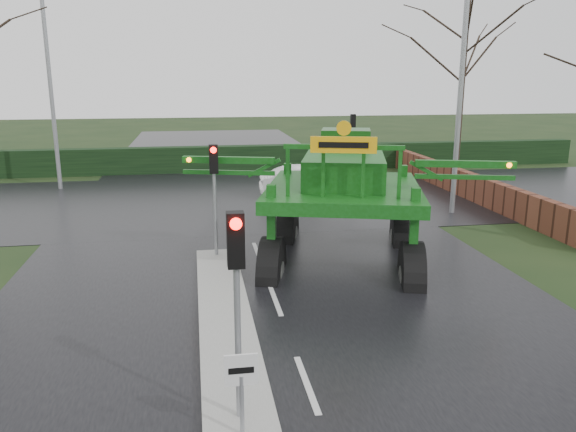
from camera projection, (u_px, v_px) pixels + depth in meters
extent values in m
plane|color=black|center=(307.00, 385.00, 10.20)|extent=(140.00, 140.00, 0.00)
cube|color=black|center=(251.00, 235.00, 19.77)|extent=(14.00, 80.00, 0.02)
cube|color=black|center=(237.00, 200.00, 25.51)|extent=(80.00, 12.00, 0.02)
cube|color=gray|center=(225.00, 318.00, 12.85)|extent=(1.20, 10.00, 0.16)
cube|color=black|center=(226.00, 159.00, 32.99)|extent=(44.00, 0.90, 1.50)
cube|color=#592D1E|center=(454.00, 180.00, 27.06)|extent=(0.40, 20.00, 1.20)
cylinder|color=gray|center=(242.00, 406.00, 8.40)|extent=(0.07, 0.07, 1.00)
cube|color=silver|center=(241.00, 370.00, 8.26)|extent=(0.50, 0.04, 0.50)
cube|color=black|center=(241.00, 371.00, 8.24)|extent=(0.38, 0.01, 0.10)
cylinder|color=gray|center=(238.00, 324.00, 8.62)|extent=(0.10, 0.10, 3.50)
cube|color=black|center=(236.00, 240.00, 8.29)|extent=(0.26, 0.22, 0.85)
sphere|color=#FF0C07|center=(236.00, 224.00, 8.10)|extent=(0.18, 0.18, 0.18)
cylinder|color=gray|center=(215.00, 204.00, 16.75)|extent=(0.10, 0.10, 3.50)
cube|color=black|center=(214.00, 159.00, 16.42)|extent=(0.26, 0.22, 0.85)
sphere|color=#FF0C07|center=(213.00, 150.00, 16.23)|extent=(0.18, 0.18, 0.18)
cylinder|color=gray|center=(352.00, 148.00, 29.97)|extent=(0.10, 0.10, 3.50)
cube|color=black|center=(353.00, 122.00, 29.64)|extent=(0.26, 0.22, 0.85)
sphere|color=#FF0C07|center=(352.00, 117.00, 29.70)|extent=(0.18, 0.18, 0.18)
cylinder|color=gray|center=(461.00, 88.00, 21.85)|extent=(0.20, 0.20, 10.00)
cylinder|color=gray|center=(50.00, 86.00, 26.77)|extent=(0.20, 0.20, 10.00)
cylinder|color=black|center=(462.00, 85.00, 31.18)|extent=(0.32, 0.32, 10.00)
cylinder|color=black|center=(220.00, 219.00, 17.73)|extent=(1.17, 2.24, 2.16)
cylinder|color=#595B56|center=(220.00, 219.00, 17.73)|extent=(0.82, 0.90, 0.76)
cube|color=#0F490D|center=(218.00, 177.00, 17.40)|extent=(0.29, 0.29, 2.48)
cylinder|color=black|center=(343.00, 222.00, 17.30)|extent=(1.17, 2.24, 2.16)
cylinder|color=#595B56|center=(343.00, 222.00, 17.30)|extent=(0.82, 0.90, 0.76)
cube|color=#0F490D|center=(344.00, 179.00, 16.97)|extent=(0.29, 0.29, 2.48)
cylinder|color=black|center=(183.00, 257.00, 13.98)|extent=(1.17, 2.24, 2.16)
cylinder|color=#595B56|center=(183.00, 257.00, 13.98)|extent=(0.82, 0.90, 0.76)
cube|color=#0F490D|center=(181.00, 204.00, 13.66)|extent=(0.29, 0.29, 2.48)
cylinder|color=black|center=(340.00, 263.00, 13.55)|extent=(1.17, 2.24, 2.16)
cylinder|color=#595B56|center=(340.00, 263.00, 13.55)|extent=(0.82, 0.90, 0.76)
cube|color=#0F490D|center=(341.00, 208.00, 13.23)|extent=(0.29, 0.29, 2.48)
cube|color=#0F490D|center=(271.00, 165.00, 15.14)|extent=(5.79, 6.23, 0.38)
cube|color=#0F490D|center=(272.00, 142.00, 15.21)|extent=(3.18, 3.77, 0.97)
cube|color=#11430F|center=(282.00, 122.00, 17.20)|extent=(1.91, 1.69, 1.40)
cube|color=#0F490D|center=(260.00, 110.00, 13.10)|extent=(3.15, 1.02, 0.13)
cube|color=#0F490D|center=(140.00, 129.00, 14.88)|extent=(2.75, 0.97, 0.19)
sphere|color=orange|center=(95.00, 129.00, 14.91)|extent=(0.15, 0.15, 0.15)
cube|color=#0F490D|center=(404.00, 132.00, 14.11)|extent=(2.75, 0.97, 0.19)
sphere|color=orange|center=(453.00, 133.00, 13.87)|extent=(0.15, 0.15, 0.15)
cube|color=#F3AD0C|center=(257.00, 106.00, 12.66)|extent=(1.68, 0.54, 0.43)
cube|color=black|center=(257.00, 106.00, 12.66)|extent=(1.25, 0.37, 0.15)
cylinder|color=#F3AD0C|center=(256.00, 86.00, 12.56)|extent=(0.39, 0.15, 0.39)
imported|color=silver|center=(306.00, 197.00, 26.07)|extent=(4.40, 1.79, 1.42)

